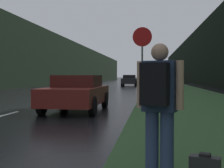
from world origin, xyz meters
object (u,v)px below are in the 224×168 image
at_px(stop_sign, 142,59).
at_px(car_passing_far, 129,80).
at_px(hitchhiker_with_backpack, 159,103).
at_px(car_passing_near, 77,93).

height_order(stop_sign, car_passing_far, stop_sign).
xyz_separation_m(stop_sign, hitchhiker_with_backpack, (0.42, -7.30, -1.00)).
bearing_deg(hitchhiker_with_backpack, stop_sign, 111.81).
bearing_deg(hitchhiker_with_backpack, car_passing_near, 131.30).
bearing_deg(hitchhiker_with_backpack, car_passing_far, 113.41).
height_order(hitchhiker_with_backpack, car_passing_far, hitchhiker_with_backpack).
bearing_deg(car_passing_far, car_passing_near, 90.00).
distance_m(hitchhiker_with_backpack, car_passing_near, 7.57).
distance_m(car_passing_near, car_passing_far, 27.11).
bearing_deg(stop_sign, car_passing_far, 95.35).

